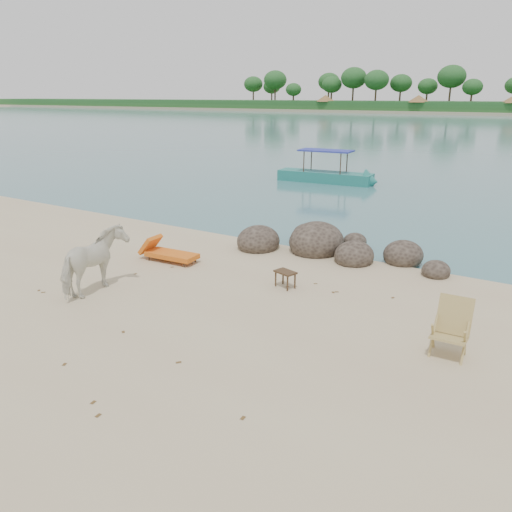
# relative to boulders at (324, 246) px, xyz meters

# --- Properties ---
(boulders) EXTENTS (6.44, 3.05, 1.26)m
(boulders) POSITION_rel_boulders_xyz_m (0.00, 0.00, 0.00)
(boulders) COLOR #2C231D
(boulders) RESTS_ON ground
(cow) EXTENTS (1.15, 1.98, 1.58)m
(cow) POSITION_rel_boulders_xyz_m (-3.38, -5.96, 0.55)
(cow) COLOR silver
(cow) RESTS_ON ground
(side_table) EXTENTS (0.61, 0.49, 0.43)m
(side_table) POSITION_rel_boulders_xyz_m (0.42, -3.22, -0.02)
(side_table) COLOR #382A16
(side_table) RESTS_ON ground
(lounge_chair) EXTENTS (1.99, 0.81, 0.59)m
(lounge_chair) POSITION_rel_boulders_xyz_m (-3.40, -3.15, 0.06)
(lounge_chair) COLOR orange
(lounge_chair) RESTS_ON ground
(deck_chair) EXTENTS (0.71, 0.78, 1.07)m
(deck_chair) POSITION_rel_boulders_xyz_m (4.67, -4.67, 0.30)
(deck_chair) COLOR tan
(deck_chair) RESTS_ON ground
(boat_near) EXTENTS (6.10, 1.84, 2.93)m
(boat_near) POSITION_rel_boulders_xyz_m (-5.66, 12.46, 1.23)
(boat_near) COLOR #20726B
(boat_near) RESTS_ON water
(dead_leaves) EXTENTS (7.78, 7.06, 0.00)m
(dead_leaves) POSITION_rel_boulders_xyz_m (-0.44, -5.71, -0.23)
(dead_leaves) COLOR brown
(dead_leaves) RESTS_ON ground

